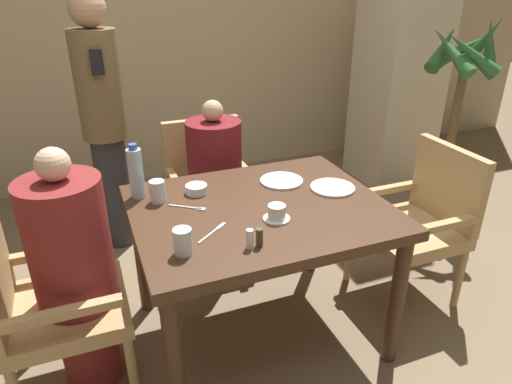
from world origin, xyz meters
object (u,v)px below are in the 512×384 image
object	(u,v)px
diner_in_far_chair	(216,184)
standing_host	(104,120)
chair_right_side	(421,217)
glass_tall_near	(158,191)
plate_main_left	(332,188)
potted_palm	(449,146)
chair_far_side	(210,185)
chair_left_side	(44,300)
teacup_with_saucer	(277,213)
plate_main_right	(281,181)
water_bottle	(136,173)
diner_in_left_chair	(75,274)
glass_tall_mid	(183,242)
bowl_small	(196,189)

from	to	relation	value
diner_in_far_chair	standing_host	bearing A→B (deg)	139.79
chair_right_side	glass_tall_near	size ratio (longest dim) A/B	8.30
plate_main_left	glass_tall_near	distance (m)	0.84
chair_right_side	glass_tall_near	xyz separation A→B (m)	(-1.36, 0.21, 0.30)
potted_palm	chair_far_side	bearing A→B (deg)	172.70
chair_far_side	potted_palm	world-z (taller)	potted_palm
chair_right_side	standing_host	world-z (taller)	standing_host
standing_host	plate_main_left	bearing A→B (deg)	-49.89
chair_left_side	plate_main_left	distance (m)	1.37
teacup_with_saucer	plate_main_right	bearing A→B (deg)	62.42
chair_left_side	water_bottle	size ratio (longest dim) A/B	3.30
chair_left_side	chair_far_side	world-z (taller)	same
chair_far_side	standing_host	world-z (taller)	standing_host
diner_in_left_chair	glass_tall_mid	xyz separation A→B (m)	(0.40, -0.25, 0.21)
plate_main_left	bowl_small	distance (m)	0.66
plate_main_left	bowl_small	size ratio (longest dim) A/B	2.10
glass_tall_near	diner_in_left_chair	bearing A→B (deg)	-151.62
chair_right_side	plate_main_right	xyz separation A→B (m)	(-0.74, 0.21, 0.26)
chair_left_side	chair_right_side	bearing A→B (deg)	0.00
diner_in_far_chair	glass_tall_near	bearing A→B (deg)	-130.30
diner_in_left_chair	plate_main_right	distance (m)	1.05
plate_main_right	water_bottle	distance (m)	0.71
potted_palm	glass_tall_mid	xyz separation A→B (m)	(-2.10, -0.88, 0.19)
teacup_with_saucer	diner_in_left_chair	bearing A→B (deg)	170.27
chair_far_side	chair_right_side	distance (m)	1.27
bowl_small	glass_tall_mid	world-z (taller)	glass_tall_mid
potted_palm	water_bottle	xyz separation A→B (m)	(-2.19, -0.32, 0.26)
diner_in_left_chair	glass_tall_near	xyz separation A→B (m)	(0.39, 0.21, 0.21)
standing_host	teacup_with_saucer	bearing A→B (deg)	-66.31
potted_palm	teacup_with_saucer	xyz separation A→B (m)	(-1.67, -0.77, 0.17)
plate_main_right	glass_tall_mid	world-z (taller)	glass_tall_mid
standing_host	potted_palm	size ratio (longest dim) A/B	1.09
diner_in_far_chair	glass_tall_mid	xyz separation A→B (m)	(-0.41, -0.96, 0.24)
chair_far_side	bowl_small	bearing A→B (deg)	-110.88
chair_left_side	glass_tall_near	distance (m)	0.65
bowl_small	glass_tall_near	size ratio (longest dim) A/B	1.00
teacup_with_saucer	bowl_small	xyz separation A→B (m)	(-0.25, 0.38, -0.01)
plate_main_left	teacup_with_saucer	distance (m)	0.42
standing_host	glass_tall_mid	bearing A→B (deg)	-84.08
plate_main_left	bowl_small	world-z (taller)	bowl_small
chair_right_side	potted_palm	bearing A→B (deg)	39.93
chair_far_side	bowl_small	distance (m)	0.70
chair_right_side	chair_left_side	bearing A→B (deg)	180.00
teacup_with_saucer	water_bottle	xyz separation A→B (m)	(-0.51, 0.44, 0.09)
plate_main_left	glass_tall_mid	size ratio (longest dim) A/B	2.09
chair_right_side	potted_palm	distance (m)	0.98
diner_in_far_chair	bowl_small	distance (m)	0.56
chair_left_side	teacup_with_saucer	bearing A→B (deg)	-8.39
plate_main_left	plate_main_right	world-z (taller)	same
chair_right_side	plate_main_right	bearing A→B (deg)	164.51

